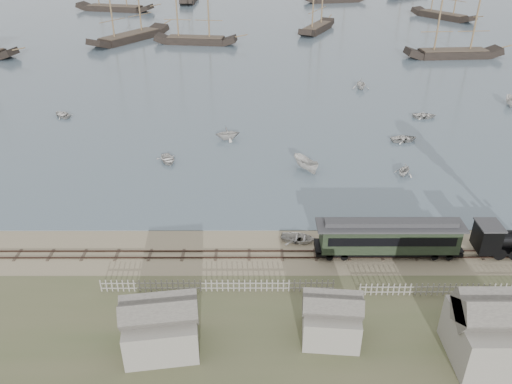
{
  "coord_description": "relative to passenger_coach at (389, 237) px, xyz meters",
  "views": [
    {
      "loc": [
        -3.43,
        -38.73,
        26.92
      ],
      "look_at": [
        -3.36,
        3.48,
        3.5
      ],
      "focal_mm": 35.0,
      "sensor_mm": 36.0,
      "label": 1
    }
  ],
  "objects": [
    {
      "name": "rowboat_2",
      "position": [
        -5.83,
        17.19,
        -1.17
      ],
      "size": [
        4.11,
        3.62,
        1.55
      ],
      "primitive_type": "imported",
      "rotation": [
        0.0,
        0.0,
        3.79
      ],
      "color": "beige",
      "rests_on": "harbor_water"
    },
    {
      "name": "rowboat_6",
      "position": [
        -41.35,
        35.59,
        -1.6
      ],
      "size": [
        4.05,
        4.13,
        0.7
      ],
      "primitive_type": "imported",
      "rotation": [
        0.0,
        0.0,
        3.99
      ],
      "color": "beige",
      "rests_on": "harbor_water"
    },
    {
      "name": "rowboat_8",
      "position": [
        8.38,
        25.95,
        -1.57
      ],
      "size": [
        3.25,
        4.09,
        0.76
      ],
      "primitive_type": "imported",
      "rotation": [
        0.0,
        0.0,
        1.76
      ],
      "color": "beige",
      "rests_on": "harbor_water"
    },
    {
      "name": "rowboat_3",
      "position": [
        13.83,
        34.93,
        -1.58
      ],
      "size": [
        2.56,
        3.57,
        0.74
      ],
      "primitive_type": "imported",
      "rotation": [
        0.0,
        0.0,
        1.56
      ],
      "color": "beige",
      "rests_on": "harbor_water"
    },
    {
      "name": "schooner_2",
      "position": [
        -26.08,
        84.97,
        8.05
      ],
      "size": [
        19.92,
        6.92,
        20.0
      ],
      "primitive_type": null,
      "rotation": [
        0.0,
        0.0,
        -0.13
      ],
      "color": "black",
      "rests_on": "harbor_water"
    },
    {
      "name": "picket_fence_west",
      "position": [
        -14.94,
        -5.0,
        -2.01
      ],
      "size": [
        19.0,
        0.1,
        1.2
      ],
      "primitive_type": null,
      "color": "gray",
      "rests_on": "ground"
    },
    {
      "name": "shed_right",
      "position": [
        4.56,
        -12.0,
        -2.01
      ],
      "size": [
        6.0,
        5.0,
        5.1
      ],
      "primitive_type": null,
      "color": "gray",
      "rests_on": "ground"
    },
    {
      "name": "shed_mid",
      "position": [
        -6.44,
        -10.0,
        -2.01
      ],
      "size": [
        4.0,
        3.5,
        3.6
      ],
      "primitive_type": null,
      "color": "gray",
      "rests_on": "ground"
    },
    {
      "name": "picket_fence_east",
      "position": [
        4.06,
        -5.5,
        -2.01
      ],
      "size": [
        15.0,
        0.1,
        1.2
      ],
      "primitive_type": null,
      "color": "gray",
      "rests_on": "ground"
    },
    {
      "name": "rowboat_5",
      "position": [
        29.31,
        40.61,
        -1.26
      ],
      "size": [
        3.83,
        2.4,
        1.38
      ],
      "primitive_type": "imported",
      "rotation": [
        0.0,
        0.0,
        2.82
      ],
      "color": "beige",
      "rests_on": "harbor_water"
    },
    {
      "name": "rowboat_4",
      "position": [
        5.68,
        15.8,
        -1.26
      ],
      "size": [
        3.43,
        3.34,
        1.38
      ],
      "primitive_type": "imported",
      "rotation": [
        0.0,
        0.0,
        5.67
      ],
      "color": "beige",
      "rests_on": "harbor_water"
    },
    {
      "name": "rail_track",
      "position": [
        -8.44,
        0.0,
        -1.97
      ],
      "size": [
        120.0,
        1.8,
        0.16
      ],
      "color": "#33221C",
      "rests_on": "ground"
    },
    {
      "name": "ground",
      "position": [
        -8.44,
        2.0,
        -2.01
      ],
      "size": [
        600.0,
        600.0,
        0.0
      ],
      "primitive_type": "plane",
      "color": "gray",
      "rests_on": "ground"
    },
    {
      "name": "rowboat_1",
      "position": [
        -15.64,
        26.65,
        -1.07
      ],
      "size": [
        3.48,
        3.84,
        1.75
      ],
      "primitive_type": "imported",
      "rotation": [
        0.0,
        0.0,
        1.77
      ],
      "color": "beige",
      "rests_on": "harbor_water"
    },
    {
      "name": "rowboat_7",
      "position": [
        6.82,
        49.45,
        -1.04
      ],
      "size": [
        3.49,
        3.03,
        1.82
      ],
      "primitive_type": "imported",
      "rotation": [
        0.0,
        0.0,
        0.02
      ],
      "color": "beige",
      "rests_on": "harbor_water"
    },
    {
      "name": "schooner_4",
      "position": [
        30.89,
        71.7,
        8.05
      ],
      "size": [
        21.09,
        6.33,
        20.0
      ],
      "primitive_type": null,
      "rotation": [
        0.0,
        0.0,
        0.07
      ],
      "color": "black",
      "rests_on": "harbor_water"
    },
    {
      "name": "passenger_coach",
      "position": [
        0.0,
        0.0,
        0.0
      ],
      "size": [
        13.01,
        2.51,
        3.16
      ],
      "color": "black",
      "rests_on": "ground"
    },
    {
      "name": "beached_dinghy",
      "position": [
        -7.79,
        2.24,
        -1.67
      ],
      "size": [
        2.96,
        3.71,
        0.69
      ],
      "primitive_type": "imported",
      "rotation": [
        0.0,
        0.0,
        1.38
      ],
      "color": "beige",
      "rests_on": "ground"
    },
    {
      "name": "rowboat_0",
      "position": [
        -22.78,
        19.45,
        -1.6
      ],
      "size": [
        4.0,
        3.48,
        0.69
      ],
      "primitive_type": "imported",
      "rotation": [
        0.0,
        0.0,
        0.39
      ],
      "color": "beige",
      "rests_on": "harbor_water"
    },
    {
      "name": "shed_left",
      "position": [
        -18.44,
        -11.0,
        -2.01
      ],
      "size": [
        5.0,
        4.0,
        4.1
      ],
      "primitive_type": null,
      "color": "gray",
      "rests_on": "ground"
    }
  ]
}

